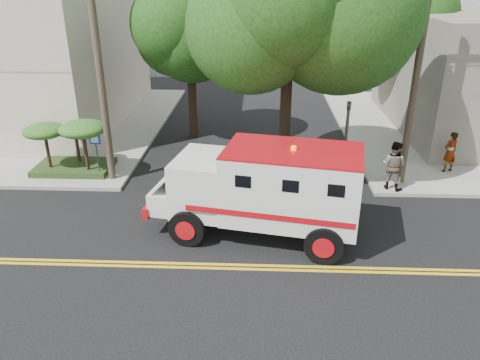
{
  "coord_description": "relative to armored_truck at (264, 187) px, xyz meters",
  "views": [
    {
      "loc": [
        0.48,
        -11.58,
        7.97
      ],
      "look_at": [
        -0.14,
        2.75,
        1.6
      ],
      "focal_mm": 35.0,
      "sensor_mm": 36.0,
      "label": 1
    }
  ],
  "objects": [
    {
      "name": "utility_pole_right",
      "position": [
        5.63,
        4.24,
        2.76
      ],
      "size": [
        0.28,
        0.28,
        9.0
      ],
      "primitive_type": "cylinder",
      "color": "#382D23",
      "rests_on": "ground"
    },
    {
      "name": "palm_planter",
      "position": [
        -8.11,
        4.67,
        -0.1
      ],
      "size": [
        3.52,
        2.63,
        2.36
      ],
      "color": "#1E3314",
      "rests_on": "sidewalk_nw"
    },
    {
      "name": "pedestrian_a",
      "position": [
        7.9,
        5.38,
        -0.71
      ],
      "size": [
        0.76,
        0.64,
        1.77
      ],
      "primitive_type": "imported",
      "rotation": [
        0.0,
        0.0,
        3.53
      ],
      "color": "gray",
      "rests_on": "sidewalk_ne"
    },
    {
      "name": "traffic_signal",
      "position": [
        3.13,
        3.64,
        0.48
      ],
      "size": [
        0.15,
        0.18,
        3.6
      ],
      "color": "#3F3F42",
      "rests_on": "ground"
    },
    {
      "name": "tree_left",
      "position": [
        -3.35,
        9.83,
        3.99
      ],
      "size": [
        4.48,
        4.2,
        7.7
      ],
      "color": "black",
      "rests_on": "ground"
    },
    {
      "name": "ground",
      "position": [
        -0.67,
        -1.96,
        -1.74
      ],
      "size": [
        100.0,
        100.0,
        0.0
      ],
      "primitive_type": "plane",
      "color": "black",
      "rests_on": "ground"
    },
    {
      "name": "sidewalk_nw",
      "position": [
        -14.17,
        11.54,
        -1.67
      ],
      "size": [
        17.0,
        17.0,
        0.15
      ],
      "primitive_type": "cube",
      "color": "gray",
      "rests_on": "ground"
    },
    {
      "name": "tree_right",
      "position": [
        8.17,
        13.81,
        4.35
      ],
      "size": [
        4.8,
        4.5,
        8.2
      ],
      "color": "black",
      "rests_on": "ground"
    },
    {
      "name": "pedestrian_b",
      "position": [
        5.04,
        3.54,
        -0.62
      ],
      "size": [
        1.19,
        1.14,
        1.94
      ],
      "primitive_type": "imported",
      "rotation": [
        0.0,
        0.0,
        2.53
      ],
      "color": "gray",
      "rests_on": "sidewalk_ne"
    },
    {
      "name": "utility_pole_left",
      "position": [
        -6.27,
        4.04,
        2.76
      ],
      "size": [
        0.28,
        0.28,
        9.0
      ],
      "primitive_type": "cylinder",
      "color": "#382D23",
      "rests_on": "ground"
    },
    {
      "name": "armored_truck",
      "position": [
        0.0,
        0.0,
        0.0
      ],
      "size": [
        7.06,
        3.73,
        3.06
      ],
      "rotation": [
        0.0,
        0.0,
        -0.19
      ],
      "color": "silver",
      "rests_on": "ground"
    },
    {
      "name": "accessibility_sign",
      "position": [
        -6.87,
        4.22,
        -0.38
      ],
      "size": [
        0.45,
        0.1,
        2.02
      ],
      "color": "#3F3F42",
      "rests_on": "ground"
    }
  ]
}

